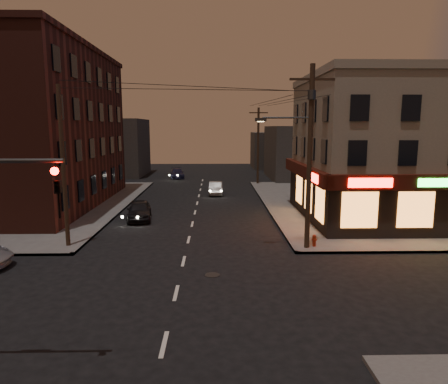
{
  "coord_description": "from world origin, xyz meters",
  "views": [
    {
      "loc": [
        1.65,
        -15.81,
        6.84
      ],
      "look_at": [
        2.15,
        6.61,
        3.2
      ],
      "focal_mm": 32.0,
      "sensor_mm": 36.0,
      "label": 1
    }
  ],
  "objects_px": {
    "sedan_mid": "(216,188)",
    "fire_hydrant": "(314,240)",
    "sedan_far": "(177,173)",
    "sedan_near": "(139,210)"
  },
  "relations": [
    {
      "from": "sedan_mid",
      "to": "fire_hydrant",
      "type": "bearing_deg",
      "value": -73.5
    },
    {
      "from": "sedan_mid",
      "to": "sedan_far",
      "type": "height_order",
      "value": "sedan_mid"
    },
    {
      "from": "sedan_far",
      "to": "fire_hydrant",
      "type": "relative_size",
      "value": 6.37
    },
    {
      "from": "sedan_far",
      "to": "sedan_mid",
      "type": "bearing_deg",
      "value": -76.81
    },
    {
      "from": "sedan_mid",
      "to": "fire_hydrant",
      "type": "xyz_separation_m",
      "value": [
        5.58,
        -18.9,
        -0.12
      ]
    },
    {
      "from": "sedan_mid",
      "to": "sedan_far",
      "type": "xyz_separation_m",
      "value": [
        -5.24,
        13.57,
        -0.01
      ]
    },
    {
      "from": "sedan_near",
      "to": "sedan_far",
      "type": "xyz_separation_m",
      "value": [
        0.5,
        24.93,
        -0.09
      ]
    },
    {
      "from": "sedan_near",
      "to": "fire_hydrant",
      "type": "distance_m",
      "value": 13.6
    },
    {
      "from": "fire_hydrant",
      "to": "sedan_mid",
      "type": "bearing_deg",
      "value": 106.44
    },
    {
      "from": "sedan_near",
      "to": "sedan_mid",
      "type": "xyz_separation_m",
      "value": [
        5.74,
        11.36,
        -0.08
      ]
    }
  ]
}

